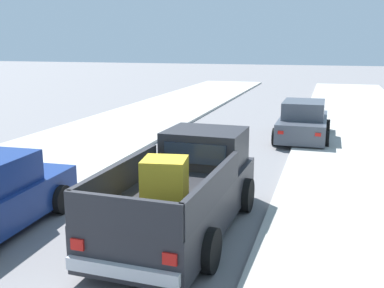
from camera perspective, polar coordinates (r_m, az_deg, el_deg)
sidewalk_left at (r=16.12m, az=-16.78°, el=-1.08°), size 5.24×60.00×0.12m
sidewalk_right at (r=13.59m, az=22.48°, el=-4.02°), size 5.24×60.00×0.12m
curb_left at (r=15.49m, az=-13.01°, el=-1.45°), size 0.16×60.00×0.10m
curb_right at (r=13.51m, az=17.32°, el=-3.75°), size 0.16×60.00×0.10m
pickup_truck at (r=9.23m, az=-0.88°, el=-5.89°), size 2.33×5.26×1.80m
car_right_near at (r=18.21m, az=13.77°, el=2.72°), size 2.04×4.27×1.54m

